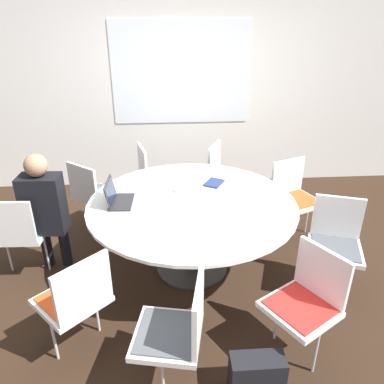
{
  "coord_description": "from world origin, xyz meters",
  "views": [
    {
      "loc": [
        -0.21,
        -3.0,
        2.29
      ],
      "look_at": [
        0.0,
        0.0,
        0.83
      ],
      "focal_mm": 35.0,
      "sensor_mm": 36.0,
      "label": 1
    }
  ],
  "objects_px": {
    "coffee_cup": "(180,189)",
    "chair_3": "(307,297)",
    "chair_7": "(154,173)",
    "chair_5": "(294,193)",
    "spiral_notebook": "(214,183)",
    "chair_8": "(93,191)",
    "chair_1": "(76,296)",
    "chair_6": "(224,172)",
    "person_0": "(44,206)",
    "handbag": "(257,374)",
    "chair_0": "(18,229)",
    "laptop": "(117,197)",
    "chair_4": "(336,239)",
    "chair_2": "(178,328)"
  },
  "relations": [
    {
      "from": "coffee_cup",
      "to": "chair_3",
      "type": "bearing_deg",
      "value": -56.74
    },
    {
      "from": "chair_7",
      "to": "chair_5",
      "type": "bearing_deg",
      "value": 52.32
    },
    {
      "from": "coffee_cup",
      "to": "spiral_notebook",
      "type": "bearing_deg",
      "value": 26.52
    },
    {
      "from": "chair_8",
      "to": "spiral_notebook",
      "type": "distance_m",
      "value": 1.35
    },
    {
      "from": "chair_7",
      "to": "chair_1",
      "type": "bearing_deg",
      "value": -27.29
    },
    {
      "from": "chair_6",
      "to": "chair_7",
      "type": "distance_m",
      "value": 0.86
    },
    {
      "from": "chair_3",
      "to": "person_0",
      "type": "distance_m",
      "value": 2.36
    },
    {
      "from": "spiral_notebook",
      "to": "handbag",
      "type": "relative_size",
      "value": 0.71
    },
    {
      "from": "chair_0",
      "to": "chair_3",
      "type": "distance_m",
      "value": 2.54
    },
    {
      "from": "chair_7",
      "to": "person_0",
      "type": "relative_size",
      "value": 0.71
    },
    {
      "from": "chair_6",
      "to": "laptop",
      "type": "bearing_deg",
      "value": -19.95
    },
    {
      "from": "chair_6",
      "to": "handbag",
      "type": "height_order",
      "value": "chair_6"
    },
    {
      "from": "spiral_notebook",
      "to": "person_0",
      "type": "bearing_deg",
      "value": -169.18
    },
    {
      "from": "chair_4",
      "to": "person_0",
      "type": "bearing_deg",
      "value": 9.53
    },
    {
      "from": "person_0",
      "to": "handbag",
      "type": "xyz_separation_m",
      "value": [
        1.67,
        -1.42,
        -0.56
      ]
    },
    {
      "from": "laptop",
      "to": "handbag",
      "type": "bearing_deg",
      "value": -141.27
    },
    {
      "from": "chair_1",
      "to": "spiral_notebook",
      "type": "bearing_deg",
      "value": 5.62
    },
    {
      "from": "chair_1",
      "to": "person_0",
      "type": "xyz_separation_m",
      "value": [
        -0.46,
        1.01,
        0.2
      ]
    },
    {
      "from": "chair_6",
      "to": "chair_8",
      "type": "relative_size",
      "value": 1.0
    },
    {
      "from": "chair_3",
      "to": "chair_7",
      "type": "relative_size",
      "value": 1.0
    },
    {
      "from": "chair_1",
      "to": "chair_2",
      "type": "height_order",
      "value": "same"
    },
    {
      "from": "chair_7",
      "to": "laptop",
      "type": "distance_m",
      "value": 1.26
    },
    {
      "from": "person_0",
      "to": "laptop",
      "type": "bearing_deg",
      "value": -1.29
    },
    {
      "from": "chair_1",
      "to": "spiral_notebook",
      "type": "xyz_separation_m",
      "value": [
        1.12,
        1.31,
        0.23
      ]
    },
    {
      "from": "chair_2",
      "to": "coffee_cup",
      "type": "distance_m",
      "value": 1.5
    },
    {
      "from": "chair_3",
      "to": "handbag",
      "type": "xyz_separation_m",
      "value": [
        -0.39,
        -0.29,
        -0.37
      ]
    },
    {
      "from": "chair_6",
      "to": "chair_8",
      "type": "xyz_separation_m",
      "value": [
        -1.51,
        -0.43,
        0.0
      ]
    },
    {
      "from": "chair_7",
      "to": "coffee_cup",
      "type": "relative_size",
      "value": 10.46
    },
    {
      "from": "chair_6",
      "to": "laptop",
      "type": "relative_size",
      "value": 2.47
    },
    {
      "from": "chair_1",
      "to": "chair_7",
      "type": "distance_m",
      "value": 2.21
    },
    {
      "from": "chair_4",
      "to": "spiral_notebook",
      "type": "relative_size",
      "value": 3.31
    },
    {
      "from": "chair_1",
      "to": "chair_4",
      "type": "distance_m",
      "value": 2.19
    },
    {
      "from": "chair_1",
      "to": "chair_7",
      "type": "bearing_deg",
      "value": 33.36
    },
    {
      "from": "chair_0",
      "to": "chair_8",
      "type": "xyz_separation_m",
      "value": [
        0.55,
        0.75,
        0.0
      ]
    },
    {
      "from": "chair_0",
      "to": "chair_1",
      "type": "bearing_deg",
      "value": -50.52
    },
    {
      "from": "spiral_notebook",
      "to": "handbag",
      "type": "height_order",
      "value": "spiral_notebook"
    },
    {
      "from": "chair_5",
      "to": "chair_8",
      "type": "height_order",
      "value": "same"
    },
    {
      "from": "spiral_notebook",
      "to": "chair_2",
      "type": "bearing_deg",
      "value": -104.59
    },
    {
      "from": "chair_0",
      "to": "chair_2",
      "type": "xyz_separation_m",
      "value": [
        1.4,
        -1.27,
        0.0
      ]
    },
    {
      "from": "chair_2",
      "to": "chair_6",
      "type": "height_order",
      "value": "same"
    },
    {
      "from": "chair_2",
      "to": "chair_7",
      "type": "distance_m",
      "value": 2.5
    },
    {
      "from": "chair_1",
      "to": "handbag",
      "type": "distance_m",
      "value": 1.33
    },
    {
      "from": "chair_2",
      "to": "chair_4",
      "type": "distance_m",
      "value": 1.68
    },
    {
      "from": "person_0",
      "to": "laptop",
      "type": "distance_m",
      "value": 0.67
    },
    {
      "from": "chair_5",
      "to": "laptop",
      "type": "height_order",
      "value": "laptop"
    },
    {
      "from": "chair_8",
      "to": "laptop",
      "type": "height_order",
      "value": "laptop"
    },
    {
      "from": "chair_4",
      "to": "spiral_notebook",
      "type": "distance_m",
      "value": 1.24
    },
    {
      "from": "laptop",
      "to": "spiral_notebook",
      "type": "distance_m",
      "value": 0.99
    },
    {
      "from": "coffee_cup",
      "to": "chair_0",
      "type": "bearing_deg",
      "value": -172.24
    },
    {
      "from": "chair_7",
      "to": "person_0",
      "type": "height_order",
      "value": "person_0"
    }
  ]
}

